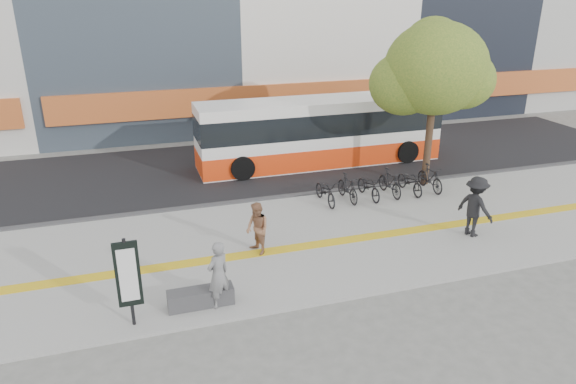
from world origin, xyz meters
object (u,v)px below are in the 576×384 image
object	(u,v)px
signboard	(128,276)
seated_woman	(218,275)
street_tree	(433,70)
pedestrian_dark	(475,206)
bus	(320,134)
pedestrian_tan	(257,229)
bench	(201,297)

from	to	relation	value
signboard	seated_woman	world-z (taller)	signboard
street_tree	pedestrian_dark	xyz separation A→B (m)	(-1.03, -4.65, -3.47)
signboard	seated_woman	bearing A→B (deg)	4.57
bus	pedestrian_tan	distance (m)	8.87
bus	seated_woman	world-z (taller)	bus
bus	pedestrian_dark	world-z (taller)	bus
bench	pedestrian_tan	size ratio (longest dim) A/B	1.02
bus	seated_woman	size ratio (longest dim) A/B	6.22
bench	seated_woman	size ratio (longest dim) A/B	0.93
signboard	bus	xyz separation A→B (m)	(8.36, 10.01, 0.04)
bus	seated_woman	xyz separation A→B (m)	(-6.33, -9.84, -0.46)
bench	pedestrian_dark	bearing A→B (deg)	8.91
street_tree	bus	size ratio (longest dim) A/B	0.59
bus	pedestrian_tan	xyz separation A→B (m)	(-4.76, -7.47, -0.54)
bench	signboard	xyz separation A→B (m)	(-1.60, -0.31, 1.06)
seated_woman	street_tree	bearing A→B (deg)	-177.05
signboard	bus	world-z (taller)	bus
bench	bus	bearing A→B (deg)	55.11
street_tree	pedestrian_dark	distance (m)	5.89
signboard	pedestrian_tan	size ratio (longest dim) A/B	1.41
bus	pedestrian_dark	bearing A→B (deg)	-76.62
pedestrian_tan	bus	bearing A→B (deg)	130.32
pedestrian_tan	signboard	bearing A→B (deg)	-72.07
bench	pedestrian_tan	bearing A→B (deg)	48.03
street_tree	pedestrian_tan	size ratio (longest dim) A/B	4.04
seated_woman	pedestrian_tan	world-z (taller)	seated_woman
bench	signboard	bearing A→B (deg)	-169.19
bus	pedestrian_dark	distance (m)	8.57
bench	street_tree	world-z (taller)	street_tree
bus	seated_woman	distance (m)	11.71
seated_woman	pedestrian_tan	xyz separation A→B (m)	(1.57, 2.37, -0.08)
signboard	street_tree	bearing A→B (deg)	29.07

